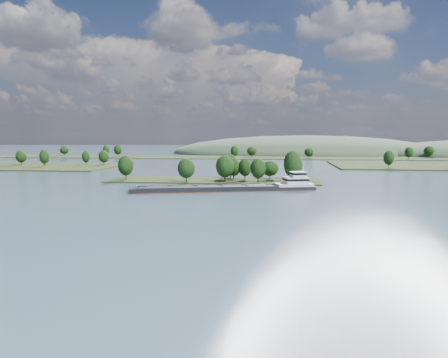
# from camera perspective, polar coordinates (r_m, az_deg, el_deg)

# --- Properties ---
(ground) EXTENTS (1800.00, 1800.00, 0.00)m
(ground) POSITION_cam_1_polar(r_m,az_deg,el_deg) (150.75, -4.86, -2.59)
(ground) COLOR #384C60
(ground) RESTS_ON ground
(tree_island) EXTENTS (100.00, 31.25, 15.66)m
(tree_island) POSITION_cam_1_polar(r_m,az_deg,el_deg) (206.52, 0.45, 0.90)
(tree_island) COLOR black
(tree_island) RESTS_ON ground
(back_shoreline) EXTENTS (900.00, 60.00, 14.90)m
(back_shoreline) POSITION_cam_1_polar(r_m,az_deg,el_deg) (426.66, 4.18, 2.86)
(back_shoreline) COLOR black
(back_shoreline) RESTS_ON ground
(hill_west) EXTENTS (320.00, 160.00, 44.00)m
(hill_west) POSITION_cam_1_polar(r_m,az_deg,el_deg) (526.99, 10.45, 3.25)
(hill_west) COLOR #3B4F36
(hill_west) RESTS_ON ground
(cargo_barge) EXTENTS (72.51, 28.25, 9.87)m
(cargo_barge) POSITION_cam_1_polar(r_m,az_deg,el_deg) (172.51, 1.71, -1.11)
(cargo_barge) COLOR black
(cargo_barge) RESTS_ON ground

